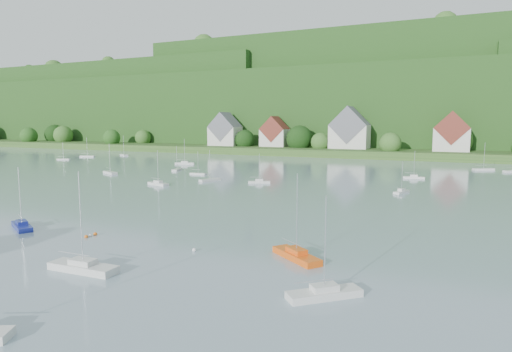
% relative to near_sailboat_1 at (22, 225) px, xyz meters
% --- Properties ---
extents(far_shore_strip, '(600.00, 60.00, 3.00)m').
position_rel_near_sailboat_1_xyz_m(far_shore_strip, '(5.82, 160.97, 1.06)').
color(far_shore_strip, '#294C1C').
rests_on(far_shore_strip, ground).
extents(forested_ridge, '(620.00, 181.22, 69.89)m').
position_rel_near_sailboat_1_xyz_m(forested_ridge, '(6.21, 229.54, 22.45)').
color(forested_ridge, '#173A12').
rests_on(forested_ridge, ground).
extents(village_building_0, '(14.00, 10.40, 16.00)m').
position_rel_near_sailboat_1_xyz_m(village_building_0, '(-49.18, 147.97, 9.07)').
color(village_building_0, beige).
rests_on(village_building_0, far_shore_strip).
extents(village_building_1, '(12.00, 9.36, 14.00)m').
position_rel_near_sailboat_1_xyz_m(village_building_1, '(-24.18, 149.97, 8.31)').
color(village_building_1, beige).
rests_on(village_building_1, far_shore_strip).
extents(village_building_2, '(16.00, 11.44, 18.00)m').
position_rel_near_sailboat_1_xyz_m(village_building_2, '(10.82, 148.97, 9.83)').
color(village_building_2, beige).
rests_on(village_building_2, far_shore_strip).
extents(village_building_3, '(13.00, 10.40, 15.50)m').
position_rel_near_sailboat_1_xyz_m(village_building_3, '(50.82, 146.97, 8.99)').
color(village_building_3, beige).
rests_on(village_building_3, far_shore_strip).
extents(near_sailboat_1, '(6.19, 4.44, 8.26)m').
position_rel_near_sailboat_1_xyz_m(near_sailboat_1, '(0.00, 0.00, 0.00)').
color(near_sailboat_1, navy).
rests_on(near_sailboat_1, ground).
extents(near_sailboat_3, '(5.78, 5.46, 8.39)m').
position_rel_near_sailboat_1_xyz_m(near_sailboat_3, '(43.23, -5.99, 0.00)').
color(near_sailboat_3, silver).
rests_on(near_sailboat_3, ground).
extents(near_sailboat_4, '(7.18, 2.22, 9.61)m').
position_rel_near_sailboat_1_xyz_m(near_sailboat_4, '(20.53, -9.30, 0.04)').
color(near_sailboat_4, silver).
rests_on(near_sailboat_4, ground).
extents(near_sailboat_5, '(6.42, 5.46, 8.95)m').
position_rel_near_sailboat_1_xyz_m(near_sailboat_5, '(37.82, 2.73, 0.02)').
color(near_sailboat_5, '#E65511').
rests_on(near_sailboat_5, ground).
extents(mooring_buoy_1, '(0.41, 0.41, 0.41)m').
position_rel_near_sailboat_1_xyz_m(mooring_buoy_1, '(11.44, 0.64, -0.44)').
color(mooring_buoy_1, silver).
rests_on(mooring_buoy_1, ground).
extents(mooring_buoy_2, '(0.45, 0.45, 0.45)m').
position_rel_near_sailboat_1_xyz_m(mooring_buoy_2, '(11.39, 0.05, -0.44)').
color(mooring_buoy_2, orange).
rests_on(mooring_buoy_2, ground).
extents(mooring_buoy_3, '(0.49, 0.49, 0.49)m').
position_rel_near_sailboat_1_xyz_m(mooring_buoy_3, '(11.50, 1.44, -0.44)').
color(mooring_buoy_3, orange).
rests_on(mooring_buoy_3, ground).
extents(mooring_buoy_4, '(0.45, 0.45, 0.45)m').
position_rel_near_sailboat_1_xyz_m(mooring_buoy_4, '(26.62, 0.70, -0.44)').
color(mooring_buoy_4, silver).
rests_on(mooring_buoy_4, ground).
extents(far_sailboat_cluster, '(204.23, 70.08, 8.71)m').
position_rel_near_sailboat_1_xyz_m(far_sailboat_cluster, '(8.89, 78.40, -0.07)').
color(far_sailboat_cluster, silver).
rests_on(far_sailboat_cluster, ground).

